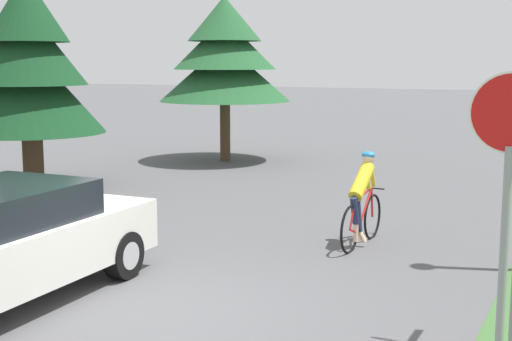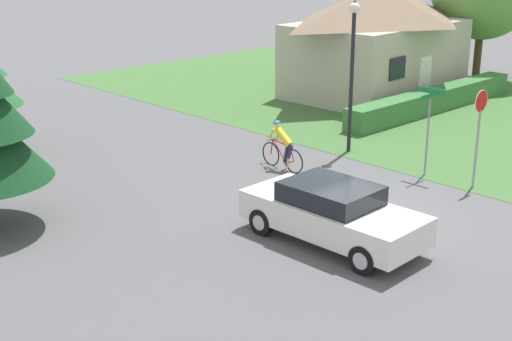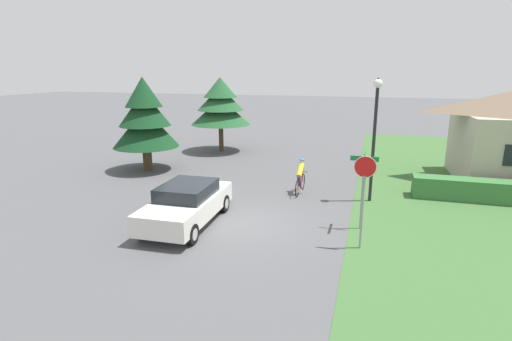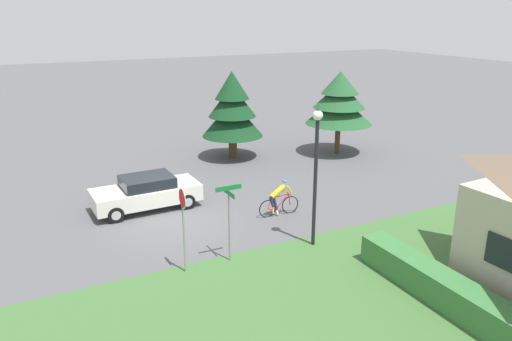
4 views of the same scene
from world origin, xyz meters
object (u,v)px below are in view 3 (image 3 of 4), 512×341
at_px(sedan_left_lane, 187,204).
at_px(conifer_tall_far, 220,104).
at_px(stop_sign, 364,186).
at_px(street_name_sign, 363,176).
at_px(street_lamp, 375,123).
at_px(conifer_tall_near, 145,117).
at_px(cyclist, 300,177).

height_order(sedan_left_lane, conifer_tall_far, conifer_tall_far).
relative_size(stop_sign, street_name_sign, 1.07).
distance_m(street_lamp, street_name_sign, 3.44).
relative_size(stop_sign, conifer_tall_near, 0.58).
bearing_deg(conifer_tall_far, stop_sign, -53.50).
bearing_deg(conifer_tall_near, stop_sign, -31.02).
height_order(cyclist, stop_sign, stop_sign).
relative_size(sedan_left_lane, stop_sign, 1.57).
xyz_separation_m(stop_sign, street_name_sign, (-0.06, 1.58, -0.11)).
relative_size(sedan_left_lane, street_lamp, 0.90).
distance_m(sedan_left_lane, conifer_tall_near, 8.70).
relative_size(street_lamp, conifer_tall_near, 1.01).
bearing_deg(conifer_tall_near, sedan_left_lane, -49.82).
distance_m(sedan_left_lane, street_name_sign, 6.02).
bearing_deg(street_name_sign, conifer_tall_near, 155.10).
height_order(street_name_sign, conifer_tall_far, conifer_tall_far).
bearing_deg(cyclist, conifer_tall_near, 80.34).
height_order(street_lamp, street_name_sign, street_lamp).
height_order(cyclist, street_name_sign, street_name_sign).
bearing_deg(sedan_left_lane, cyclist, -35.62).
height_order(street_lamp, conifer_tall_far, street_lamp).
distance_m(street_name_sign, conifer_tall_far, 14.50).
relative_size(street_lamp, street_name_sign, 1.86).
bearing_deg(street_name_sign, conifer_tall_far, 130.03).
xyz_separation_m(stop_sign, street_lamp, (0.21, 4.72, 1.25)).
distance_m(street_name_sign, conifer_tall_near, 12.42).
height_order(street_name_sign, conifer_tall_near, conifer_tall_near).
height_order(sedan_left_lane, conifer_tall_near, conifer_tall_near).
height_order(cyclist, conifer_tall_far, conifer_tall_far).
bearing_deg(street_name_sign, cyclist, 128.21).
distance_m(stop_sign, conifer_tall_near, 13.21).
height_order(sedan_left_lane, street_lamp, street_lamp).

